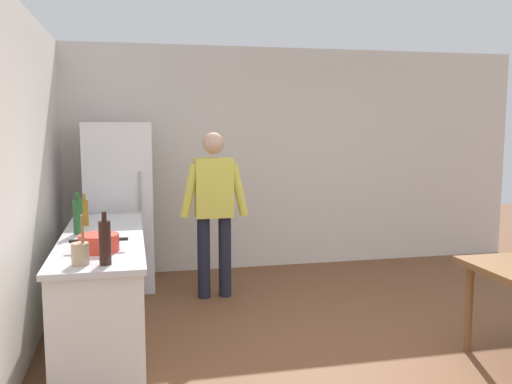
% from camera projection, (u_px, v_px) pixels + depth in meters
% --- Properties ---
extents(ground_plane, '(14.00, 14.00, 0.00)m').
position_uv_depth(ground_plane, '(376.00, 363.00, 4.16)').
color(ground_plane, brown).
extents(wall_back, '(6.40, 0.12, 2.70)m').
position_uv_depth(wall_back, '(276.00, 159.00, 6.89)').
color(wall_back, silver).
rests_on(wall_back, ground_plane).
extents(wall_left, '(0.12, 5.60, 2.70)m').
position_uv_depth(wall_left, '(0.00, 191.00, 3.62)').
color(wall_left, silver).
rests_on(wall_left, ground_plane).
extents(kitchen_counter, '(0.64, 2.20, 0.90)m').
position_uv_depth(kitchen_counter, '(104.00, 291.00, 4.44)').
color(kitchen_counter, white).
rests_on(kitchen_counter, ground_plane).
extents(refrigerator, '(0.70, 0.67, 1.80)m').
position_uv_depth(refrigerator, '(119.00, 206.00, 5.95)').
color(refrigerator, white).
rests_on(refrigerator, ground_plane).
extents(person, '(0.70, 0.22, 1.70)m').
position_uv_depth(person, '(214.00, 203.00, 5.61)').
color(person, '#1E1E2D').
rests_on(person, ground_plane).
extents(cooking_pot, '(0.40, 0.28, 0.12)m').
position_uv_depth(cooking_pot, '(99.00, 243.00, 3.86)').
color(cooking_pot, red).
rests_on(cooking_pot, kitchen_counter).
extents(utensil_jar, '(0.11, 0.11, 0.32)m').
position_uv_depth(utensil_jar, '(80.00, 252.00, 3.49)').
color(utensil_jar, tan).
rests_on(utensil_jar, kitchen_counter).
extents(bottle_wine_dark, '(0.08, 0.08, 0.34)m').
position_uv_depth(bottle_wine_dark, '(105.00, 242.00, 3.48)').
color(bottle_wine_dark, black).
rests_on(bottle_wine_dark, kitchen_counter).
extents(bottle_oil_amber, '(0.06, 0.06, 0.28)m').
position_uv_depth(bottle_oil_amber, '(85.00, 212.00, 4.83)').
color(bottle_oil_amber, '#996619').
rests_on(bottle_oil_amber, kitchen_counter).
extents(bottle_wine_green, '(0.08, 0.08, 0.34)m').
position_uv_depth(bottle_wine_green, '(78.00, 216.00, 4.45)').
color(bottle_wine_green, '#1E5123').
rests_on(bottle_wine_green, kitchen_counter).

